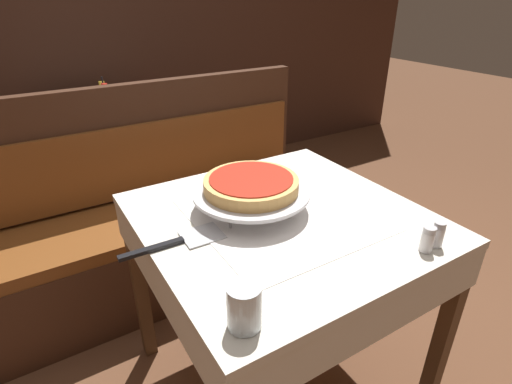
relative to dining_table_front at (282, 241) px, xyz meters
name	(u,v)px	position (x,y,z in m)	size (l,w,h in m)	color
ground_plane	(277,376)	(0.00, 0.00, -0.68)	(14.00, 14.00, 0.00)	brown
dining_table_front	(282,241)	(0.00, 0.00, 0.00)	(0.88, 0.88, 0.78)	beige
dining_table_rear	(96,126)	(-0.26, 1.69, -0.02)	(0.80, 0.80, 0.77)	beige
booth_bench	(161,232)	(-0.17, 0.83, -0.36)	(1.78, 0.49, 1.04)	#3D2316
back_wall_panel	(102,26)	(0.00, 2.25, 0.52)	(6.00, 0.04, 2.40)	#3D2319
pizza_pan_stand	(251,193)	(-0.07, 0.08, 0.16)	(0.39, 0.39, 0.07)	#ADADB2
deep_dish_pizza	(251,184)	(-0.07, 0.08, 0.20)	(0.31, 0.31, 0.04)	tan
pizza_server	(178,242)	(-0.35, 0.03, 0.11)	(0.31, 0.10, 0.01)	#BCBCC1
water_glass_near	(244,306)	(-0.35, -0.35, 0.16)	(0.08, 0.08, 0.11)	silver
salt_shaker	(428,239)	(0.23, -0.37, 0.14)	(0.04, 0.04, 0.08)	silver
pepper_shaker	(438,234)	(0.28, -0.37, 0.14)	(0.03, 0.03, 0.08)	silver
condiment_caddy	(105,99)	(-0.17, 1.71, 0.14)	(0.12, 0.12, 0.18)	black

